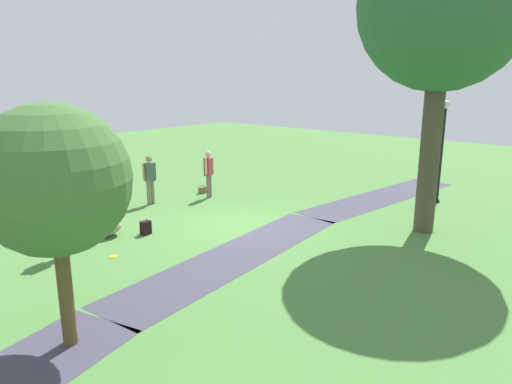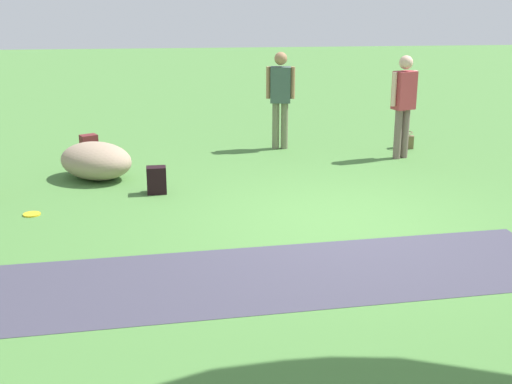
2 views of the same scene
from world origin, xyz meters
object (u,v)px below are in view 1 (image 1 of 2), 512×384
Objects in this scene: woman_with_handbag at (209,171)px; spare_backpack_on_lawn at (65,223)px; handbag_on_grass at (202,190)px; passerby_on_path at (60,222)px; large_shade_tree at (443,8)px; frisbee_on_grass at (113,257)px; man_near_boulder at (150,176)px; backpack_by_boulder at (146,228)px; lawn_boulder at (99,227)px; lamp_post at (442,141)px; young_tree_near_path at (54,181)px.

woman_with_handbag reaches higher than spare_backpack_on_lawn.
passerby_on_path is at bearing 17.98° from handbag_on_grass.
large_shade_tree is 4.82× the size of woman_with_handbag.
frisbee_on_grass is (6.08, 3.15, -0.13)m from handbag_on_grass.
large_shade_tree is 4.85× the size of man_near_boulder.
backpack_by_boulder is at bearing 21.62° from woman_with_handbag.
large_shade_tree reaches higher than woman_with_handbag.
lawn_boulder is at bearing 8.67° from woman_with_handbag.
lamp_post is at bearing 150.16° from backpack_by_boulder.
lamp_post is 9.12× the size of spare_backpack_on_lawn.
man_near_boulder is at bearing -174.62° from spare_backpack_on_lawn.
lamp_post is (-3.50, -0.84, -3.97)m from large_shade_tree.
handbag_on_grass is at bearing -164.84° from lawn_boulder.
passerby_on_path is at bearing 13.22° from woman_with_handbag.
young_tree_near_path reaches higher than backpack_by_boulder.
young_tree_near_path is 2.67× the size of lawn_boulder.
man_near_boulder is 7.75× the size of frisbee_on_grass.
spare_backpack_on_lawn is (-1.19, -2.15, -0.76)m from passerby_on_path.
frisbee_on_grass is at bearing 68.76° from lawn_boulder.
large_shade_tree is at bearing 143.90° from frisbee_on_grass.
man_near_boulder is at bearing -138.20° from frisbee_on_grass.
backpack_by_boulder is 1.82m from frisbee_on_grass.
handbag_on_grass is at bearing -82.79° from large_shade_tree.
passerby_on_path is at bearing -24.69° from lamp_post.
large_shade_tree is 11.16m from lawn_boulder.
large_shade_tree is at bearing 13.56° from lamp_post.
lamp_post is 12.83m from spare_backpack_on_lawn.
young_tree_near_path reaches higher than handbag_on_grass.
large_shade_tree is 10.79m from frisbee_on_grass.
young_tree_near_path is (9.85, -2.32, -3.37)m from large_shade_tree.
lamp_post is 2.39× the size of lawn_boulder.
young_tree_near_path is at bearing -6.32° from lamp_post.
passerby_on_path is (-1.89, -3.79, -1.90)m from young_tree_near_path.
lamp_post is 10.74× the size of handbag_on_grass.
young_tree_near_path is at bearing 46.62° from frisbee_on_grass.
frisbee_on_grass is at bearing 27.40° from handbag_on_grass.
woman_with_handbag is 2.20m from man_near_boulder.
woman_with_handbag is 1.17m from handbag_on_grass.
handbag_on_grass is (-0.30, -0.69, -0.89)m from woman_with_handbag.
backpack_by_boulder is at bearing 177.72° from passerby_on_path.
large_shade_tree reaches higher than spare_backpack_on_lawn.
man_near_boulder reaches higher than lawn_boulder.
lawn_boulder is 1.30m from backpack_by_boulder.
young_tree_near_path is at bearing 32.15° from woman_with_handbag.
spare_backpack_on_lawn is (3.41, 0.32, -0.83)m from man_near_boulder.
spare_backpack_on_lawn is (6.77, -8.26, -6.02)m from large_shade_tree.
lawn_boulder is 3.82× the size of spare_backpack_on_lawn.
woman_with_handbag is (1.36, -7.66, -5.18)m from large_shade_tree.
lamp_post reaches higher than spare_backpack_on_lawn.
woman_with_handbag is at bearing -147.85° from young_tree_near_path.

